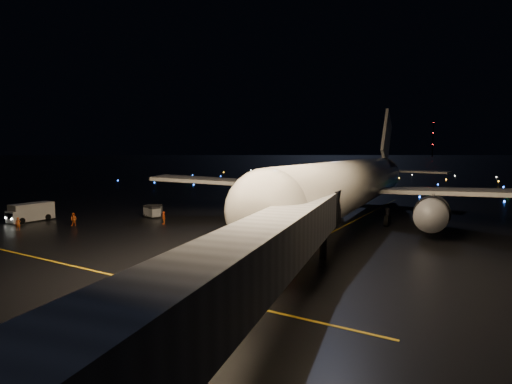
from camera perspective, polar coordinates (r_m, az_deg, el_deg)
ground at (r=333.06m, az=25.42°, el=3.56°), size 2000.00×2000.00×0.00m
lane_centre at (r=50.60m, az=10.47°, el=-5.85°), size 0.25×80.00×0.02m
lane_cross at (r=41.34m, az=-26.40°, el=-9.03°), size 60.00×0.25×0.02m
airliner at (r=59.75m, az=14.36°, el=4.84°), size 69.91×66.85×18.63m
pushback_tug at (r=30.76m, az=-6.96°, el=-11.74°), size 4.35×3.37×1.84m
belt_loader at (r=44.56m, az=2.81°, el=-5.13°), size 7.28×3.60×3.41m
service_truck at (r=67.01m, az=-29.36°, el=-2.49°), size 2.38×7.26×2.66m
crew_a at (r=60.08m, az=-30.86°, el=-3.92°), size 0.73×0.73×1.70m
crew_b at (r=60.11m, az=-24.59°, el=-3.56°), size 1.08×0.99×1.81m
crew_c at (r=57.37m, az=-13.05°, el=-3.61°), size 1.12×0.97×1.80m
safety_cone_0 at (r=54.53m, az=0.45°, el=-4.62°), size 0.53×0.53×0.54m
safety_cone_1 at (r=59.61m, az=2.87°, el=-3.72°), size 0.59×0.59×0.56m
safety_cone_2 at (r=57.62m, az=-1.21°, el=-4.10°), size 0.41×0.41×0.46m
safety_cone_3 at (r=77.01m, az=-2.24°, el=-1.57°), size 0.46×0.46×0.47m
radio_mast at (r=777.05m, az=23.95°, el=6.98°), size 1.80×1.80×64.00m
taxiway_lights at (r=140.98m, az=18.51°, el=1.50°), size 164.00×92.00×0.36m
baggage_cart_0 at (r=63.38m, az=-14.48°, el=-2.77°), size 2.39×1.96×1.76m
baggage_cart_1 at (r=63.82m, az=-14.71°, el=-2.68°), size 2.41×1.88×1.85m
baggage_cart_2 at (r=65.82m, az=-14.28°, el=-2.48°), size 2.39×2.05×1.71m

